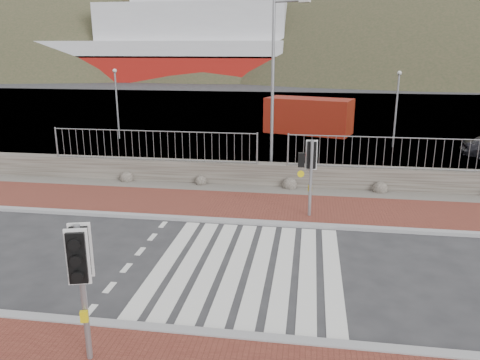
% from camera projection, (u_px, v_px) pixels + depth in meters
% --- Properties ---
extents(ground, '(220.00, 220.00, 0.00)m').
position_uv_depth(ground, '(247.00, 267.00, 11.74)').
color(ground, '#28282B').
rests_on(ground, ground).
extents(sidewalk_far, '(40.00, 3.00, 0.08)m').
position_uv_depth(sidewalk_far, '(265.00, 207.00, 16.01)').
color(sidewalk_far, brown).
rests_on(sidewalk_far, ground).
extents(kerb_near, '(40.00, 0.25, 0.12)m').
position_uv_depth(kerb_near, '(226.00, 336.00, 8.88)').
color(kerb_near, gray).
rests_on(kerb_near, ground).
extents(kerb_far, '(40.00, 0.25, 0.12)m').
position_uv_depth(kerb_far, '(260.00, 223.00, 14.58)').
color(kerb_far, gray).
rests_on(kerb_far, ground).
extents(zebra_crossing, '(4.62, 5.60, 0.01)m').
position_uv_depth(zebra_crossing, '(247.00, 267.00, 11.74)').
color(zebra_crossing, silver).
rests_on(zebra_crossing, ground).
extents(gravel_strip, '(40.00, 1.50, 0.06)m').
position_uv_depth(gravel_strip, '(270.00, 191.00, 17.92)').
color(gravel_strip, '#59544C').
rests_on(gravel_strip, ground).
extents(stone_wall, '(40.00, 0.60, 0.90)m').
position_uv_depth(stone_wall, '(272.00, 175.00, 18.56)').
color(stone_wall, '#48423B').
rests_on(stone_wall, ground).
extents(railing, '(18.07, 0.07, 1.22)m').
position_uv_depth(railing, '(273.00, 141.00, 18.05)').
color(railing, gray).
rests_on(railing, stone_wall).
extents(quay, '(120.00, 40.00, 0.50)m').
position_uv_depth(quay, '(293.00, 115.00, 38.27)').
color(quay, '#4C4C4F').
rests_on(quay, ground).
extents(water, '(220.00, 50.00, 0.05)m').
position_uv_depth(water, '(303.00, 83.00, 71.55)').
color(water, '#3F4C54').
rests_on(water, ground).
extents(ferry, '(50.00, 16.00, 20.00)m').
position_uv_depth(ferry, '(157.00, 47.00, 78.40)').
color(ferry, maroon).
rests_on(ferry, ground).
extents(hills_backdrop, '(254.00, 90.00, 100.00)m').
position_uv_depth(hills_backdrop, '(333.00, 184.00, 100.67)').
color(hills_backdrop, '#2C331F').
rests_on(hills_backdrop, ground).
extents(traffic_signal_near, '(0.41, 0.31, 2.58)m').
position_uv_depth(traffic_signal_near, '(81.00, 265.00, 7.72)').
color(traffic_signal_near, gray).
rests_on(traffic_signal_near, ground).
extents(traffic_signal_far, '(0.62, 0.25, 2.56)m').
position_uv_depth(traffic_signal_far, '(310.00, 162.00, 14.68)').
color(traffic_signal_far, gray).
rests_on(traffic_signal_far, ground).
extents(streetlight, '(1.43, 0.68, 7.06)m').
position_uv_depth(streetlight, '(275.00, 83.00, 18.32)').
color(streetlight, gray).
rests_on(streetlight, ground).
extents(shipping_container, '(5.75, 3.68, 2.22)m').
position_uv_depth(shipping_container, '(308.00, 116.00, 29.78)').
color(shipping_container, maroon).
rests_on(shipping_container, ground).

